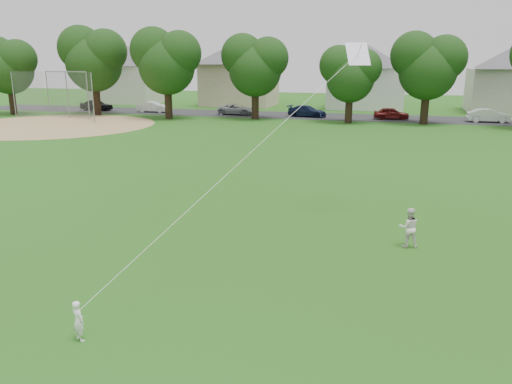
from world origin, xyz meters
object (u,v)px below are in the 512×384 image
(older_boy, at_px, (409,227))
(kite, at_px, (255,149))
(toddler, at_px, (78,321))
(baseball_backstop, at_px, (63,95))

(older_boy, xyz_separation_m, kite, (-4.38, -2.16, 2.64))
(toddler, distance_m, kite, 6.48)
(toddler, xyz_separation_m, baseball_backstop, (-26.04, 35.30, 1.84))
(toddler, relative_size, baseball_backstop, 0.09)
(baseball_backstop, bearing_deg, toddler, -53.59)
(kite, bearing_deg, toddler, -113.15)
(toddler, bearing_deg, older_boy, -107.19)
(toddler, distance_m, older_boy, 10.05)
(older_boy, xyz_separation_m, baseball_backstop, (-32.71, 27.78, 1.66))
(kite, height_order, baseball_backstop, kite)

